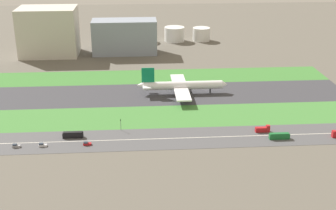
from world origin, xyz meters
The scene contains 19 objects.
ground_plane centered at (0.00, 0.00, 0.00)m, with size 800.00×800.00×0.00m, color #5B564C.
runway centered at (0.00, 0.00, 0.05)m, with size 280.00×46.00×0.10m, color #38383D.
grass_median_north centered at (0.00, 41.00, 0.05)m, with size 280.00×36.00×0.10m, color #3D7A33.
grass_median_south centered at (0.00, -41.00, 0.05)m, with size 280.00×36.00×0.10m, color #427F38.
highway centered at (0.00, -73.00, 0.05)m, with size 280.00×28.00×0.10m, color #4C4C4F.
highway_centerline centered at (0.00, -73.00, 0.11)m, with size 266.00×0.50×0.01m, color silver.
airliner centered at (20.75, 0.00, 6.23)m, with size 65.00×56.00×19.70m.
car_2 centered at (-38.78, -78.00, 0.92)m, with size 4.40×1.80×2.00m.
truck_1 centered at (62.39, -68.00, 1.67)m, with size 8.40×2.50×4.00m.
car_0 centered at (-62.89, -78.00, 0.92)m, with size 4.40×1.80×2.00m.
car_1 centered at (-77.09, -78.00, 0.92)m, with size 4.40×1.80×2.00m.
bus_1 centered at (69.14, -78.00, 1.82)m, with size 11.60×2.50×3.50m.
bus_0 centered at (-47.49, -68.00, 1.82)m, with size 11.60×2.50×3.50m.
traffic_light centered at (-20.53, -60.01, 4.29)m, with size 0.36×0.50×7.20m.
terminal_building centered at (-90.00, 114.00, 21.82)m, with size 51.97×37.05×43.65m, color beige.
hangar_building centered at (-20.81, 114.00, 15.78)m, with size 59.51×25.28×31.56m, color gray.
fuel_tank_west centered at (-7.01, 159.00, 6.31)m, with size 25.93×25.93×12.63m, color silver.
fuel_tank_centre centered at (29.64, 159.00, 7.36)m, with size 20.74×20.74×14.71m, color silver.
fuel_tank_east centered at (57.83, 159.00, 6.80)m, with size 17.94×17.94×13.60m, color silver.
Camera 1 is at (-10.28, -305.42, 112.88)m, focal length 48.70 mm.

